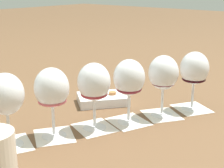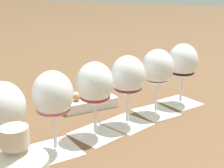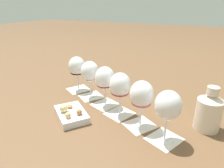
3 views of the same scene
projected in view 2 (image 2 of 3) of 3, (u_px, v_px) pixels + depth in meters
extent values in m
plane|color=brown|center=(112.00, 129.00, 0.89)|extent=(8.00, 8.00, 0.00)
cube|color=silver|center=(9.00, 168.00, 0.71)|extent=(0.14, 0.14, 0.00)
cube|color=silver|center=(56.00, 150.00, 0.78)|extent=(0.15, 0.15, 0.00)
cube|color=silver|center=(96.00, 134.00, 0.86)|extent=(0.13, 0.14, 0.00)
cube|color=silver|center=(127.00, 123.00, 0.92)|extent=(0.13, 0.14, 0.00)
cube|color=silver|center=(156.00, 112.00, 1.00)|extent=(0.15, 0.15, 0.00)
cube|color=silver|center=(180.00, 102.00, 1.08)|extent=(0.14, 0.15, 0.00)
cylinder|color=white|center=(9.00, 166.00, 0.71)|extent=(0.07, 0.07, 0.01)
cylinder|color=white|center=(7.00, 147.00, 0.69)|extent=(0.01, 0.01, 0.08)
ellipsoid|color=white|center=(3.00, 107.00, 0.67)|extent=(0.09, 0.09, 0.10)
ellipsoid|color=pink|center=(4.00, 120.00, 0.68)|extent=(0.07, 0.07, 0.04)
cylinder|color=white|center=(56.00, 148.00, 0.78)|extent=(0.07, 0.07, 0.01)
cylinder|color=white|center=(55.00, 130.00, 0.77)|extent=(0.01, 0.01, 0.08)
ellipsoid|color=white|center=(53.00, 94.00, 0.74)|extent=(0.09, 0.09, 0.10)
ellipsoid|color=#D15660|center=(54.00, 110.00, 0.75)|extent=(0.07, 0.07, 0.02)
cylinder|color=white|center=(96.00, 133.00, 0.86)|extent=(0.07, 0.07, 0.01)
cylinder|color=white|center=(95.00, 117.00, 0.84)|extent=(0.01, 0.01, 0.08)
ellipsoid|color=white|center=(95.00, 83.00, 0.82)|extent=(0.09, 0.09, 0.10)
ellipsoid|color=maroon|center=(95.00, 97.00, 0.83)|extent=(0.07, 0.07, 0.02)
cylinder|color=white|center=(127.00, 122.00, 0.92)|extent=(0.07, 0.07, 0.01)
cylinder|color=white|center=(127.00, 107.00, 0.91)|extent=(0.01, 0.01, 0.08)
ellipsoid|color=white|center=(128.00, 75.00, 0.88)|extent=(0.09, 0.09, 0.10)
ellipsoid|color=maroon|center=(128.00, 87.00, 0.89)|extent=(0.07, 0.07, 0.03)
cylinder|color=white|center=(156.00, 111.00, 1.00)|extent=(0.07, 0.07, 0.01)
cylinder|color=white|center=(156.00, 97.00, 0.98)|extent=(0.01, 0.01, 0.08)
ellipsoid|color=white|center=(158.00, 67.00, 0.96)|extent=(0.09, 0.09, 0.10)
ellipsoid|color=#501827|center=(157.00, 77.00, 0.97)|extent=(0.07, 0.07, 0.04)
cylinder|color=white|center=(180.00, 101.00, 1.08)|extent=(0.07, 0.07, 0.01)
cylinder|color=white|center=(181.00, 88.00, 1.06)|extent=(0.01, 0.01, 0.08)
ellipsoid|color=white|center=(183.00, 61.00, 1.04)|extent=(0.09, 0.09, 0.10)
ellipsoid|color=black|center=(182.00, 72.00, 1.05)|extent=(0.07, 0.07, 0.02)
cone|color=beige|center=(16.00, 153.00, 0.50)|extent=(0.09, 0.09, 0.02)
cylinder|color=beige|center=(14.00, 137.00, 0.50)|extent=(0.04, 0.04, 0.03)
cube|color=silver|center=(86.00, 101.00, 1.05)|extent=(0.20, 0.19, 0.03)
sphere|color=#B2703D|center=(77.00, 97.00, 1.00)|extent=(0.02, 0.02, 0.02)
sphere|color=#DBB775|center=(69.00, 93.00, 1.04)|extent=(0.02, 0.02, 0.02)
sphere|color=beige|center=(85.00, 88.00, 1.07)|extent=(0.03, 0.03, 0.03)
cylinder|color=#B2703D|center=(96.00, 94.00, 1.06)|extent=(0.02, 0.02, 0.01)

